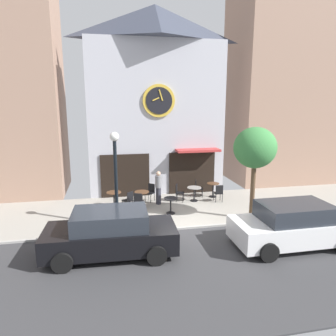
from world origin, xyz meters
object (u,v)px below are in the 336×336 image
Objects in this scene: cafe_table_leftmost at (114,197)px; cafe_chair_curbside at (178,191)px; cafe_table_rightmost at (194,191)px; cafe_table_near_door at (213,188)px; cafe_table_center_left at (171,203)px; cafe_chair_facing_wall at (219,192)px; parked_car_black at (111,233)px; parked_car_white at (294,225)px; street_lamp at (116,180)px; cafe_chair_facing_street at (138,201)px; cafe_chair_right_end at (129,199)px; cafe_chair_under_awning at (151,191)px; cafe_table_center_right at (142,196)px; cafe_chair_corner at (198,187)px; pedestrian_grey at (158,187)px; street_tree at (255,149)px.

cafe_table_leftmost is 3.27m from cafe_chair_curbside.
cafe_table_rightmost is 0.95× the size of cafe_table_near_door.
cafe_chair_facing_wall reaches higher than cafe_table_center_left.
parked_car_white is at bearing -5.04° from parked_car_black.
street_lamp is 4.30× the size of cafe_chair_facing_street.
street_lamp is 2.36m from cafe_chair_facing_street.
cafe_chair_right_end is (-0.42, 0.29, 0.00)m from cafe_chair_facing_street.
cafe_table_center_left is at bearing -72.00° from cafe_chair_under_awning.
cafe_chair_under_awning is (0.53, 0.65, 0.02)m from cafe_table_center_right.
cafe_chair_facing_street is at bearing -107.87° from cafe_table_center_right.
cafe_chair_corner is at bearing 11.40° from cafe_table_leftmost.
street_lamp reaches higher than parked_car_white.
cafe_chair_facing_street is at bearing -160.57° from cafe_table_near_door.
cafe_table_center_right is 0.92m from pedestrian_grey.
street_lamp is 3.42m from pedestrian_grey.
street_lamp is at bearing -121.24° from cafe_chair_under_awning.
cafe_chair_under_awning is at bearing 43.50° from cafe_chair_right_end.
pedestrian_grey is at bearing -176.27° from cafe_table_rightmost.
cafe_chair_curbside is at bearing -169.46° from cafe_table_near_door.
parked_car_black is at bearing -135.16° from cafe_table_near_door.
cafe_table_rightmost is at bearing 3.73° from pedestrian_grey.
cafe_table_center_right is at bearing 72.13° from cafe_chair_facing_street.
cafe_table_leftmost is 0.85× the size of cafe_chair_curbside.
cafe_table_rightmost is 2.24m from cafe_chair_under_awning.
street_lamp reaches higher than cafe_chair_under_awning.
street_tree reaches higher than cafe_chair_facing_street.
parked_car_white is at bearing -54.17° from pedestrian_grey.
parked_car_white is at bearing -63.23° from cafe_chair_curbside.
parked_car_black is at bearing -96.95° from street_lamp.
parked_car_white is (0.86, -5.14, 0.23)m from cafe_chair_facing_wall.
cafe_chair_facing_street is 4.19m from cafe_chair_facing_wall.
cafe_chair_facing_wall is at bearing 3.82° from cafe_chair_right_end.
cafe_chair_facing_wall is (1.17, -0.41, 0.01)m from cafe_table_rightmost.
cafe_chair_curbside is 1.14m from pedestrian_grey.
cafe_table_center_left is 5.38m from parked_car_white.
cafe_table_rightmost is 0.82m from cafe_chair_curbside.
street_tree is at bearing -58.70° from cafe_table_rightmost.
cafe_chair_right_end is (-1.84, 0.84, 0.04)m from cafe_table_center_left.
cafe_table_center_right is 0.43× the size of pedestrian_grey.
cafe_chair_corner reaches higher than cafe_table_center_right.
cafe_chair_facing_wall is at bearing 99.51° from parked_car_white.
street_tree reaches higher than parked_car_white.
cafe_chair_curbside is (-1.99, -0.37, 0.01)m from cafe_table_near_door.
street_tree is at bearing -24.78° from cafe_table_leftmost.
cafe_chair_right_end is at bearing 71.69° from street_lamp.
street_tree reaches higher than cafe_chair_corner.
cafe_table_near_door is at bearing 19.43° from cafe_chair_facing_street.
street_tree reaches higher than cafe_table_leftmost.
pedestrian_grey is at bearing -160.07° from cafe_chair_corner.
cafe_chair_facing_wall is (-0.58, 2.48, -2.57)m from street_tree.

